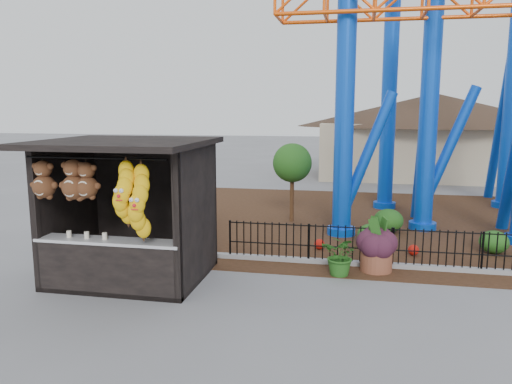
% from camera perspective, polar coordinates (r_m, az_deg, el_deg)
% --- Properties ---
extents(ground, '(120.00, 120.00, 0.00)m').
position_cam_1_polar(ground, '(9.85, -0.44, -13.04)').
color(ground, slate).
rests_on(ground, ground).
extents(mulch_bed, '(18.00, 12.00, 0.02)m').
position_cam_1_polar(mulch_bed, '(17.45, 18.14, -3.44)').
color(mulch_bed, '#331E11').
rests_on(mulch_bed, ground).
extents(curb, '(18.00, 0.18, 0.12)m').
position_cam_1_polar(curb, '(12.65, 20.76, -8.21)').
color(curb, gray).
rests_on(curb, ground).
extents(prize_booth, '(3.50, 3.40, 3.12)m').
position_cam_1_polar(prize_booth, '(11.17, -14.81, -2.36)').
color(prize_booth, black).
rests_on(prize_booth, ground).
extents(picket_fence, '(12.20, 0.06, 1.00)m').
position_cam_1_polar(picket_fence, '(12.72, 24.90, -6.33)').
color(picket_fence, black).
rests_on(picket_fence, ground).
extents(roller_coaster, '(11.00, 6.37, 10.82)m').
position_cam_1_polar(roller_coaster, '(17.64, 22.96, 17.48)').
color(roller_coaster, blue).
rests_on(roller_coaster, ground).
extents(terracotta_planter, '(0.93, 0.93, 0.57)m').
position_cam_1_polar(terracotta_planter, '(12.13, 13.57, -7.50)').
color(terracotta_planter, brown).
rests_on(terracotta_planter, ground).
extents(planter_foliage, '(0.70, 0.70, 0.64)m').
position_cam_1_polar(planter_foliage, '(11.97, 13.69, -4.72)').
color(planter_foliage, '#341423').
rests_on(planter_foliage, terracotta_planter).
extents(potted_plant, '(1.09, 1.03, 0.96)m').
position_cam_1_polar(potted_plant, '(11.59, 9.76, -7.17)').
color(potted_plant, '#2E5B1A').
rests_on(potted_plant, ground).
extents(landscaping, '(8.99, 3.45, 0.72)m').
position_cam_1_polar(landscaping, '(15.14, 20.25, -4.29)').
color(landscaping, '#1E4C16').
rests_on(landscaping, mulch_bed).
extents(pavilion, '(15.00, 15.00, 4.80)m').
position_cam_1_polar(pavilion, '(29.21, 19.67, 7.57)').
color(pavilion, '#BFAD8C').
rests_on(pavilion, ground).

